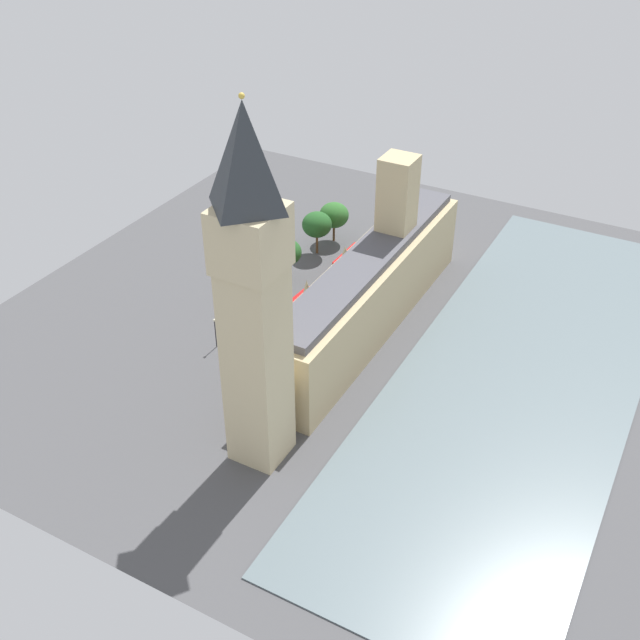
# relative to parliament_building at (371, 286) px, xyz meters

# --- Properties ---
(ground_plane) EXTENTS (138.28, 138.28, 0.00)m
(ground_plane) POSITION_rel_parliament_building_xyz_m (1.99, 1.19, -9.00)
(ground_plane) COLOR #4C4C4F
(river_thames) EXTENTS (40.97, 124.45, 0.25)m
(river_thames) POSITION_rel_parliament_building_xyz_m (-31.66, 1.19, -8.87)
(river_thames) COLOR slate
(river_thames) RESTS_ON ground
(parliament_building) EXTENTS (11.30, 66.53, 31.84)m
(parliament_building) POSITION_rel_parliament_building_xyz_m (0.00, 0.00, 0.00)
(parliament_building) COLOR tan
(parliament_building) RESTS_ON ground
(clock_tower) EXTENTS (9.12, 9.12, 58.90)m
(clock_tower) POSITION_rel_parliament_building_xyz_m (-0.47, 41.14, 21.49)
(clock_tower) COLOR #CCBA8E
(clock_tower) RESTS_ON ground
(car_blue_under_trees) EXTENTS (1.87, 4.18, 1.74)m
(car_blue_under_trees) POSITION_rel_parliament_building_xyz_m (14.34, -25.28, -8.11)
(car_blue_under_trees) COLOR navy
(car_blue_under_trees) RESTS_ON ground
(double_decker_bus_leading) EXTENTS (2.77, 10.54, 4.75)m
(double_decker_bus_leading) POSITION_rel_parliament_building_xyz_m (13.02, -16.27, -6.36)
(double_decker_bus_leading) COLOR red
(double_decker_bus_leading) RESTS_ON ground
(car_yellow_cab_opposite_hall) EXTENTS (2.10, 4.40, 1.74)m
(car_yellow_cab_opposite_hall) POSITION_rel_parliament_building_xyz_m (13.01, -5.41, -8.11)
(car_yellow_cab_opposite_hall) COLOR gold
(car_yellow_cab_opposite_hall) RESTS_ON ground
(double_decker_bus_by_river_gate) EXTENTS (3.20, 10.64, 4.75)m
(double_decker_bus_by_river_gate) POSITION_rel_parliament_building_xyz_m (13.48, 5.11, -6.36)
(double_decker_bus_by_river_gate) COLOR red
(double_decker_bus_by_river_gate) RESTS_ON ground
(car_white_midblock) EXTENTS (1.98, 4.62, 1.74)m
(car_white_midblock) POSITION_rel_parliament_building_xyz_m (16.51, 15.60, -8.11)
(car_white_midblock) COLOR silver
(car_white_midblock) RESTS_ON ground
(car_dark_green_corner) EXTENTS (2.13, 4.75, 1.74)m
(car_dark_green_corner) POSITION_rel_parliament_building_xyz_m (13.16, 24.03, -8.11)
(car_dark_green_corner) COLOR #19472D
(car_dark_green_corner) RESTS_ON ground
(pedestrian_trailing) EXTENTS (0.49, 0.60, 1.71)m
(pedestrian_trailing) POSITION_rel_parliament_building_xyz_m (8.80, -15.42, -8.23)
(pedestrian_trailing) COLOR maroon
(pedestrian_trailing) RESTS_ON ground
(pedestrian_kerbside) EXTENTS (0.55, 0.63, 1.56)m
(pedestrian_kerbside) POSITION_rel_parliament_building_xyz_m (8.61, -19.78, -8.30)
(pedestrian_kerbside) COLOR #336B60
(pedestrian_kerbside) RESTS_ON ground
(plane_tree_far_end) EXTENTS (6.96, 6.96, 9.71)m
(plane_tree_far_end) POSITION_rel_parliament_building_xyz_m (22.73, -27.79, -2.27)
(plane_tree_far_end) COLOR brown
(plane_tree_far_end) RESTS_ON ground
(plane_tree_near_tower) EXTENTS (6.58, 6.58, 10.22)m
(plane_tree_near_tower) POSITION_rel_parliament_building_xyz_m (22.86, -6.12, -1.60)
(plane_tree_near_tower) COLOR brown
(plane_tree_near_tower) RESTS_ON ground
(plane_tree_slot_10) EXTENTS (6.84, 6.84, 10.29)m
(plane_tree_slot_10) POSITION_rel_parliament_building_xyz_m (23.34, -20.57, -1.64)
(plane_tree_slot_10) COLOR brown
(plane_tree_slot_10) RESTS_ON ground
(street_lamp_slot_11) EXTENTS (0.56, 0.56, 6.53)m
(street_lamp_slot_11) POSITION_rel_parliament_building_xyz_m (22.55, 21.14, -4.46)
(street_lamp_slot_11) COLOR black
(street_lamp_slot_11) RESTS_ON ground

